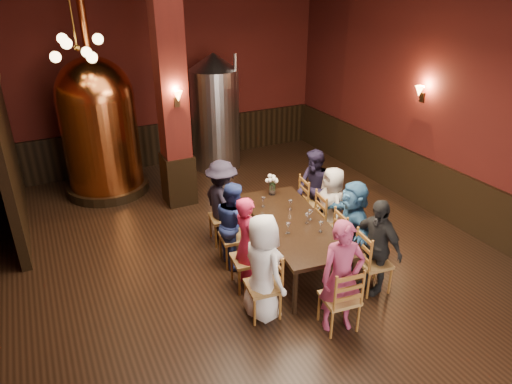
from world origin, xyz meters
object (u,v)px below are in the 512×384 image
dining_table (292,225)px  person_2 (234,224)px  copper_kettle (99,125)px  rose_vase (272,182)px  steel_vessel (215,112)px  person_1 (247,243)px  person_0 (263,268)px

dining_table → person_2: (-0.80, 0.43, 0.00)m
copper_kettle → rose_vase: 3.88m
steel_vessel → rose_vase: steel_vessel is taller
person_1 → person_0: bearing=172.5°
person_0 → person_1: bearing=-15.9°
dining_table → person_0: size_ratio=1.66×
steel_vessel → rose_vase: 3.36m
person_0 → rose_vase: bearing=-40.0°
dining_table → rose_vase: rose_vase is taller
person_0 → steel_vessel: 5.42m
copper_kettle → steel_vessel: bearing=5.4°
person_1 → rose_vase: bearing=-41.4°
copper_kettle → rose_vase: size_ratio=10.72×
person_2 → rose_vase: bearing=-56.8°
person_1 → rose_vase: size_ratio=3.92×
person_0 → rose_vase: person_0 is taller
dining_table → rose_vase: size_ratio=6.77×
person_0 → steel_vessel: bearing=-24.1°
person_2 → rose_vase: (0.97, 0.55, 0.30)m
person_1 → person_2: person_1 is taller
person_1 → rose_vase: (1.06, 1.21, 0.27)m
steel_vessel → rose_vase: bearing=-95.0°
dining_table → copper_kettle: size_ratio=0.63×
dining_table → steel_vessel: bearing=91.1°
dining_table → steel_vessel: 4.38m
person_2 → steel_vessel: steel_vessel is taller
dining_table → rose_vase: 1.05m
copper_kettle → rose_vase: copper_kettle is taller
person_2 → steel_vessel: size_ratio=0.52×
person_0 → copper_kettle: (-1.17, 4.95, 0.69)m
person_1 → copper_kettle: bearing=16.0°
copper_kettle → rose_vase: (2.31, -3.08, -0.45)m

